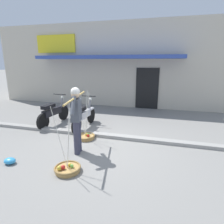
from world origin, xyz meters
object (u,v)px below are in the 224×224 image
at_px(plastic_litter_bag, 10,161).
at_px(fruit_basket_right_side, 67,168).
at_px(motorcycle_nearest_shop, 53,113).
at_px(motorcycle_second_in_row, 84,116).
at_px(fruit_basket_left_side, 86,136).
at_px(fruit_vendor, 76,116).

bearing_deg(plastic_litter_bag, fruit_basket_right_side, 2.43).
relative_size(motorcycle_nearest_shop, motorcycle_second_in_row, 1.00).
bearing_deg(motorcycle_nearest_shop, fruit_basket_right_side, -53.33).
distance_m(fruit_basket_left_side, motorcycle_second_in_row, 1.05).
bearing_deg(fruit_basket_right_side, plastic_litter_bag, -177.57).
bearing_deg(motorcycle_second_in_row, fruit_basket_right_side, -73.89).
xyz_separation_m(fruit_vendor, fruit_basket_left_side, (-0.17, 0.88, -0.90)).
bearing_deg(fruit_basket_right_side, fruit_basket_left_side, 100.72).
bearing_deg(motorcycle_nearest_shop, plastic_litter_bag, -78.22).
height_order(fruit_basket_right_side, plastic_litter_bag, fruit_basket_right_side).
relative_size(fruit_basket_right_side, plastic_litter_bag, 5.18).
xyz_separation_m(motorcycle_nearest_shop, motorcycle_second_in_row, (1.25, -0.06, 0.00)).
relative_size(fruit_basket_left_side, motorcycle_nearest_shop, 0.80).
distance_m(fruit_basket_left_side, fruit_basket_right_side, 1.80).
bearing_deg(fruit_basket_left_side, plastic_litter_bag, -121.10).
distance_m(fruit_vendor, motorcycle_second_in_row, 1.94).
height_order(fruit_basket_left_side, plastic_litter_bag, fruit_basket_left_side).
xyz_separation_m(fruit_basket_left_side, plastic_litter_bag, (-1.11, -1.83, -0.01)).
bearing_deg(plastic_litter_bag, fruit_basket_left_side, 58.90).
height_order(fruit_basket_left_side, motorcycle_second_in_row, fruit_basket_left_side).
bearing_deg(fruit_vendor, motorcycle_second_in_row, 108.72).
height_order(fruit_basket_left_side, motorcycle_nearest_shop, fruit_basket_left_side).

